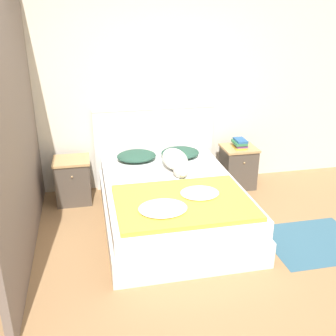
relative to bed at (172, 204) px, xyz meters
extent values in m
plane|color=#997047|center=(-0.05, -1.01, -0.23)|extent=(16.00, 16.00, 0.00)
cube|color=beige|center=(-0.05, 1.12, 1.04)|extent=(9.00, 0.06, 2.55)
cube|color=#706056|center=(-1.48, 0.04, 1.04)|extent=(0.06, 3.10, 2.55)
cube|color=silver|center=(0.00, 0.00, -0.10)|extent=(1.47, 2.04, 0.26)
cube|color=white|center=(0.00, 0.00, 0.14)|extent=(1.41, 1.98, 0.21)
cube|color=silver|center=(0.00, 1.04, 0.29)|extent=(1.55, 0.04, 1.05)
cylinder|color=silver|center=(0.00, 1.04, 0.81)|extent=(1.55, 0.06, 0.06)
cube|color=#4C4238|center=(-1.06, 0.76, 0.03)|extent=(0.41, 0.38, 0.52)
cube|color=tan|center=(-1.06, 0.76, 0.31)|extent=(0.43, 0.40, 0.03)
sphere|color=tan|center=(-1.06, 0.56, 0.18)|extent=(0.02, 0.02, 0.02)
cube|color=#4C4238|center=(1.06, 0.76, 0.03)|extent=(0.41, 0.38, 0.52)
cube|color=tan|center=(1.06, 0.76, 0.31)|extent=(0.43, 0.40, 0.03)
sphere|color=tan|center=(1.06, 0.56, 0.18)|extent=(0.02, 0.02, 0.02)
ellipsoid|color=#284C3D|center=(-0.28, 0.77, 0.30)|extent=(0.48, 0.40, 0.11)
ellipsoid|color=#284C3D|center=(0.28, 0.77, 0.30)|extent=(0.48, 0.40, 0.11)
cube|color=yellow|center=(0.00, -0.49, 0.26)|extent=(1.29, 0.97, 0.04)
ellipsoid|color=silver|center=(-0.23, -0.63, 0.30)|extent=(0.45, 0.39, 0.04)
ellipsoid|color=silver|center=(0.19, -0.39, 0.30)|extent=(0.39, 0.34, 0.03)
ellipsoid|color=silver|center=(0.14, 0.46, 0.34)|extent=(0.29, 0.55, 0.20)
sphere|color=silver|center=(0.14, 0.15, 0.32)|extent=(0.18, 0.18, 0.18)
ellipsoid|color=silver|center=(0.14, 0.08, 0.31)|extent=(0.08, 0.10, 0.07)
cone|color=silver|center=(0.09, 0.16, 0.39)|extent=(0.06, 0.06, 0.06)
cone|color=silver|center=(0.19, 0.16, 0.39)|extent=(0.06, 0.06, 0.06)
ellipsoid|color=silver|center=(0.18, 0.70, 0.28)|extent=(0.17, 0.25, 0.07)
cube|color=gold|center=(1.05, 0.73, 0.33)|extent=(0.16, 0.21, 0.02)
cube|color=#703D7F|center=(1.07, 0.75, 0.35)|extent=(0.15, 0.20, 0.03)
cube|color=#337547|center=(1.06, 0.75, 0.39)|extent=(0.16, 0.23, 0.03)
cube|color=#285689|center=(1.07, 0.75, 0.42)|extent=(0.13, 0.23, 0.03)
cube|color=#335B70|center=(1.34, -0.70, -0.23)|extent=(0.95, 0.82, 0.00)
camera|label=1|loc=(-0.84, -3.75, 1.99)|focal=42.00mm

